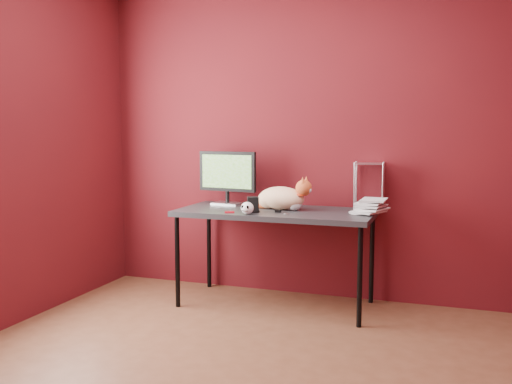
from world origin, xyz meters
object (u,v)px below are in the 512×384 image
(desk, at_px, (276,216))
(cat, at_px, (282,198))
(speaker, at_px, (253,205))
(skull_mug, at_px, (247,208))
(monitor, at_px, (227,175))
(book_stack, at_px, (361,130))

(desk, bearing_deg, cat, 51.34)
(cat, distance_m, speaker, 0.27)
(speaker, bearing_deg, desk, 30.03)
(skull_mug, bearing_deg, desk, 70.65)
(desk, relative_size, monitor, 2.95)
(skull_mug, relative_size, book_stack, 0.08)
(monitor, height_order, speaker, monitor)
(cat, bearing_deg, monitor, 177.90)
(desk, distance_m, cat, 0.15)
(desk, bearing_deg, speaker, -126.38)
(monitor, height_order, book_stack, book_stack)
(desk, bearing_deg, monitor, 160.51)
(book_stack, bearing_deg, desk, -171.93)
(monitor, xyz_separation_m, skull_mug, (0.34, -0.46, -0.20))
(monitor, bearing_deg, cat, -7.20)
(desk, distance_m, skull_mug, 0.33)
(monitor, height_order, cat, monitor)
(speaker, distance_m, book_stack, 0.98)
(book_stack, bearing_deg, cat, -175.59)
(speaker, bearing_deg, skull_mug, -114.77)
(cat, xyz_separation_m, skull_mug, (-0.16, -0.33, -0.04))
(desk, relative_size, cat, 2.63)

